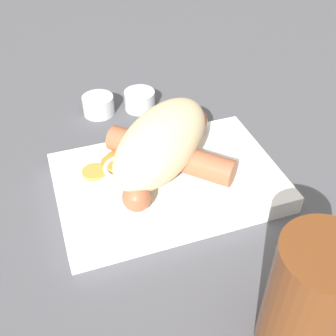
{
  "coord_description": "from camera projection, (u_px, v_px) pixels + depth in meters",
  "views": [
    {
      "loc": [
        -0.11,
        -0.32,
        0.33
      ],
      "look_at": [
        0.0,
        0.0,
        0.03
      ],
      "focal_mm": 45.0,
      "sensor_mm": 36.0,
      "label": 1
    }
  ],
  "objects": [
    {
      "name": "ground_plane",
      "position": [
        168.0,
        189.0,
        0.47
      ],
      "size": [
        3.0,
        3.0,
        0.0
      ],
      "primitive_type": "plane",
      "color": "#4C4C51"
    },
    {
      "name": "food_tray",
      "position": [
        168.0,
        182.0,
        0.47
      ],
      "size": [
        0.24,
        0.16,
        0.02
      ],
      "color": "white",
      "rests_on": "ground_plane"
    },
    {
      "name": "bread_roll",
      "position": [
        163.0,
        141.0,
        0.45
      ],
      "size": [
        0.17,
        0.17,
        0.06
      ],
      "color": "beige",
      "rests_on": "food_tray"
    },
    {
      "name": "sausage",
      "position": [
        170.0,
        155.0,
        0.46
      ],
      "size": [
        0.13,
        0.13,
        0.03
      ],
      "color": "#9E5638",
      "rests_on": "food_tray"
    },
    {
      "name": "pickled_veggies",
      "position": [
        116.0,
        165.0,
        0.47
      ],
      "size": [
        0.07,
        0.06,
        0.01
      ],
      "color": "orange",
      "rests_on": "food_tray"
    },
    {
      "name": "condiment_cup_near",
      "position": [
        140.0,
        101.0,
        0.59
      ],
      "size": [
        0.04,
        0.04,
        0.03
      ],
      "color": "silver",
      "rests_on": "ground_plane"
    },
    {
      "name": "condiment_cup_far",
      "position": [
        99.0,
        106.0,
        0.58
      ],
      "size": [
        0.04,
        0.04,
        0.03
      ],
      "color": "silver",
      "rests_on": "ground_plane"
    },
    {
      "name": "drink_glass",
      "position": [
        311.0,
        303.0,
        0.3
      ],
      "size": [
        0.06,
        0.06,
        0.12
      ],
      "color": "brown",
      "rests_on": "ground_plane"
    }
  ]
}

